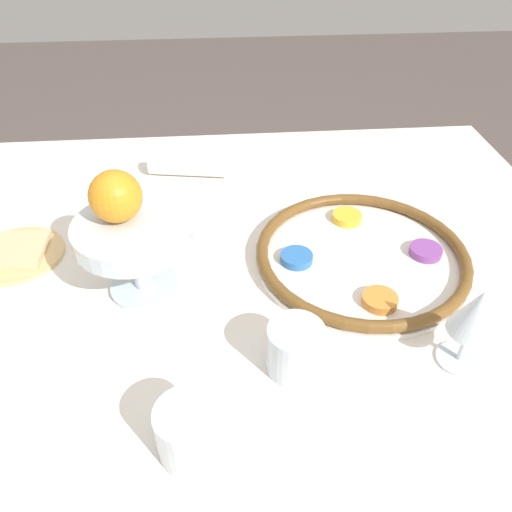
{
  "coord_description": "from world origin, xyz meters",
  "views": [
    {
      "loc": [
        -0.04,
        0.62,
        1.26
      ],
      "look_at": [
        -0.09,
        -0.01,
        0.75
      ],
      "focal_mm": 35.0,
      "sensor_mm": 36.0,
      "label": 1
    }
  ],
  "objects_px": {
    "seder_plate": "(361,255)",
    "napkin_roll": "(188,166)",
    "orange_fruit": "(116,196)",
    "cup_near": "(295,349)",
    "wine_glass": "(476,315)",
    "fruit_stand": "(136,238)",
    "cup_mid": "(189,431)",
    "bread_plate": "(16,253)"
  },
  "relations": [
    {
      "from": "cup_near",
      "to": "cup_mid",
      "type": "xyz_separation_m",
      "value": [
        0.14,
        0.11,
        0.0
      ]
    },
    {
      "from": "wine_glass",
      "to": "fruit_stand",
      "type": "height_order",
      "value": "wine_glass"
    },
    {
      "from": "orange_fruit",
      "to": "napkin_roll",
      "type": "xyz_separation_m",
      "value": [
        -0.08,
        -0.35,
        -0.14
      ]
    },
    {
      "from": "bread_plate",
      "to": "cup_mid",
      "type": "height_order",
      "value": "cup_mid"
    },
    {
      "from": "bread_plate",
      "to": "cup_near",
      "type": "bearing_deg",
      "value": 148.14
    },
    {
      "from": "seder_plate",
      "to": "napkin_roll",
      "type": "height_order",
      "value": "napkin_roll"
    },
    {
      "from": "cup_near",
      "to": "seder_plate",
      "type": "bearing_deg",
      "value": -124.42
    },
    {
      "from": "wine_glass",
      "to": "fruit_stand",
      "type": "relative_size",
      "value": 0.72
    },
    {
      "from": "napkin_roll",
      "to": "cup_mid",
      "type": "distance_m",
      "value": 0.65
    },
    {
      "from": "orange_fruit",
      "to": "cup_near",
      "type": "distance_m",
      "value": 0.33
    },
    {
      "from": "seder_plate",
      "to": "bread_plate",
      "type": "distance_m",
      "value": 0.59
    },
    {
      "from": "wine_glass",
      "to": "cup_mid",
      "type": "height_order",
      "value": "wine_glass"
    },
    {
      "from": "orange_fruit",
      "to": "seder_plate",
      "type": "bearing_deg",
      "value": -176.81
    },
    {
      "from": "bread_plate",
      "to": "cup_near",
      "type": "distance_m",
      "value": 0.52
    },
    {
      "from": "wine_glass",
      "to": "cup_near",
      "type": "relative_size",
      "value": 1.7
    },
    {
      "from": "napkin_roll",
      "to": "wine_glass",
      "type": "bearing_deg",
      "value": 125.06
    },
    {
      "from": "napkin_roll",
      "to": "cup_near",
      "type": "height_order",
      "value": "cup_near"
    },
    {
      "from": "fruit_stand",
      "to": "napkin_roll",
      "type": "distance_m",
      "value": 0.38
    },
    {
      "from": "fruit_stand",
      "to": "orange_fruit",
      "type": "xyz_separation_m",
      "value": [
        0.02,
        -0.01,
        0.07
      ]
    },
    {
      "from": "napkin_roll",
      "to": "orange_fruit",
      "type": "bearing_deg",
      "value": 76.83
    },
    {
      "from": "cup_near",
      "to": "bread_plate",
      "type": "bearing_deg",
      "value": -31.86
    },
    {
      "from": "cup_mid",
      "to": "napkin_roll",
      "type": "bearing_deg",
      "value": -88.4
    },
    {
      "from": "orange_fruit",
      "to": "cup_mid",
      "type": "bearing_deg",
      "value": 108.28
    },
    {
      "from": "seder_plate",
      "to": "wine_glass",
      "type": "height_order",
      "value": "wine_glass"
    },
    {
      "from": "orange_fruit",
      "to": "bread_plate",
      "type": "height_order",
      "value": "orange_fruit"
    },
    {
      "from": "cup_near",
      "to": "cup_mid",
      "type": "height_order",
      "value": "same"
    },
    {
      "from": "wine_glass",
      "to": "orange_fruit",
      "type": "relative_size",
      "value": 1.7
    },
    {
      "from": "fruit_stand",
      "to": "cup_near",
      "type": "distance_m",
      "value": 0.29
    },
    {
      "from": "fruit_stand",
      "to": "bread_plate",
      "type": "distance_m",
      "value": 0.27
    },
    {
      "from": "orange_fruit",
      "to": "cup_near",
      "type": "bearing_deg",
      "value": 141.05
    },
    {
      "from": "fruit_stand",
      "to": "napkin_roll",
      "type": "height_order",
      "value": "fruit_stand"
    },
    {
      "from": "seder_plate",
      "to": "fruit_stand",
      "type": "bearing_deg",
      "value": 5.62
    },
    {
      "from": "bread_plate",
      "to": "napkin_roll",
      "type": "distance_m",
      "value": 0.39
    },
    {
      "from": "seder_plate",
      "to": "cup_near",
      "type": "bearing_deg",
      "value": 55.58
    },
    {
      "from": "fruit_stand",
      "to": "napkin_roll",
      "type": "xyz_separation_m",
      "value": [
        -0.06,
        -0.36,
        -0.08
      ]
    },
    {
      "from": "seder_plate",
      "to": "cup_mid",
      "type": "xyz_separation_m",
      "value": [
        0.28,
        0.32,
        0.02
      ]
    },
    {
      "from": "wine_glass",
      "to": "napkin_roll",
      "type": "xyz_separation_m",
      "value": [
        0.38,
        -0.55,
        -0.07
      ]
    },
    {
      "from": "bread_plate",
      "to": "napkin_roll",
      "type": "relative_size",
      "value": 0.94
    },
    {
      "from": "fruit_stand",
      "to": "orange_fruit",
      "type": "distance_m",
      "value": 0.07
    },
    {
      "from": "bread_plate",
      "to": "cup_near",
      "type": "relative_size",
      "value": 2.08
    },
    {
      "from": "seder_plate",
      "to": "orange_fruit",
      "type": "distance_m",
      "value": 0.41
    },
    {
      "from": "orange_fruit",
      "to": "cup_mid",
      "type": "distance_m",
      "value": 0.34
    }
  ]
}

